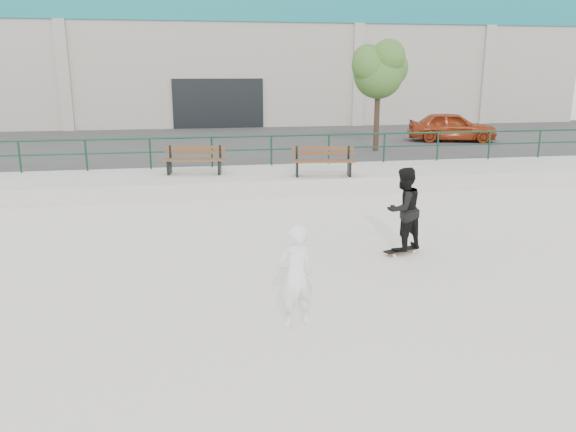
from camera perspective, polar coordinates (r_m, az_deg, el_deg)
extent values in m
plane|color=beige|center=(8.90, 2.38, -9.56)|extent=(120.00, 120.00, 0.00)
cube|color=#B8B6A8|center=(17.83, -4.24, 3.60)|extent=(30.00, 3.00, 0.50)
cube|color=#373737|center=(26.20, -6.23, 7.07)|extent=(60.00, 14.00, 0.50)
cylinder|color=#153B26|center=(18.92, -4.73, 8.05)|extent=(28.00, 0.06, 0.06)
cylinder|color=#153B26|center=(18.98, -4.71, 6.70)|extent=(28.00, 0.05, 0.05)
cylinder|color=#153B26|center=(19.61, -25.61, 5.43)|extent=(0.06, 0.06, 1.00)
cylinder|color=#153B26|center=(19.17, -19.82, 5.82)|extent=(0.06, 0.06, 1.00)
cylinder|color=#153B26|center=(18.94, -13.82, 6.16)|extent=(0.06, 0.06, 1.00)
cylinder|color=#153B26|center=(18.92, -7.74, 6.44)|extent=(0.06, 0.06, 1.00)
cylinder|color=#153B26|center=(19.11, -1.70, 6.65)|extent=(0.06, 0.06, 1.00)
cylinder|color=#153B26|center=(19.50, 4.16, 6.78)|extent=(0.06, 0.06, 1.00)
cylinder|color=#153B26|center=(20.09, 9.74, 6.83)|extent=(0.06, 0.06, 1.00)
cylinder|color=#153B26|center=(20.85, 14.96, 6.83)|extent=(0.06, 0.06, 1.00)
cylinder|color=#153B26|center=(21.77, 19.77, 6.78)|extent=(0.06, 0.06, 1.00)
cylinder|color=#153B26|center=(22.83, 24.16, 6.69)|extent=(0.06, 0.06, 1.00)
cube|color=#AEAA9C|center=(39.96, -7.89, 14.97)|extent=(44.00, 16.00, 8.00)
cube|color=teal|center=(40.11, -8.05, 19.40)|extent=(44.20, 16.20, 1.80)
cube|color=black|center=(31.98, -7.08, 10.82)|extent=(5.00, 0.15, 3.20)
cube|color=#AEAA9C|center=(32.42, -21.78, 12.63)|extent=(0.60, 0.25, 6.20)
cube|color=#AEAA9C|center=(33.30, 7.12, 13.55)|extent=(0.60, 0.25, 6.20)
cube|color=#AEAA9C|center=(36.46, 19.54, 12.93)|extent=(0.60, 0.25, 6.20)
cube|color=#542F1C|center=(17.55, -9.60, 5.57)|extent=(1.87, 0.44, 0.04)
cube|color=#542F1C|center=(17.73, -9.51, 5.67)|extent=(1.87, 0.44, 0.04)
cube|color=#542F1C|center=(17.91, -9.42, 5.76)|extent=(1.87, 0.44, 0.04)
cube|color=#542F1C|center=(17.97, -9.41, 6.43)|extent=(1.86, 0.35, 0.10)
cube|color=#542F1C|center=(17.95, -9.43, 6.89)|extent=(1.86, 0.35, 0.10)
cube|color=black|center=(17.90, -11.97, 4.89)|extent=(0.15, 0.53, 0.44)
cube|color=black|center=(18.10, -11.87, 6.37)|extent=(0.07, 0.06, 0.44)
cube|color=black|center=(17.66, -6.96, 4.97)|extent=(0.15, 0.53, 0.44)
cube|color=black|center=(17.86, -6.91, 6.47)|extent=(0.07, 0.06, 0.44)
cube|color=#542F1C|center=(16.99, 3.65, 5.49)|extent=(1.92, 0.43, 0.04)
cube|color=#542F1C|center=(17.18, 3.60, 5.59)|extent=(1.92, 0.43, 0.04)
cube|color=#542F1C|center=(17.37, 3.55, 5.69)|extent=(1.92, 0.43, 0.04)
cube|color=#542F1C|center=(17.42, 3.54, 6.39)|extent=(1.91, 0.34, 0.11)
cube|color=#542F1C|center=(17.40, 3.54, 6.88)|extent=(1.91, 0.34, 0.11)
cube|color=black|center=(17.17, 0.92, 4.82)|extent=(0.15, 0.54, 0.45)
cube|color=black|center=(17.37, 0.89, 6.39)|extent=(0.07, 0.06, 0.45)
cube|color=black|center=(17.30, 6.24, 4.81)|extent=(0.15, 0.54, 0.45)
cube|color=black|center=(17.51, 6.17, 6.37)|extent=(0.07, 0.06, 0.45)
cylinder|color=#442F22|center=(22.85, 9.00, 9.77)|extent=(0.22, 0.22, 2.58)
sphere|color=#2C551F|center=(22.78, 9.18, 14.09)|extent=(1.94, 1.94, 1.94)
sphere|color=#2C551F|center=(23.26, 10.22, 14.58)|extent=(1.51, 1.51, 1.51)
sphere|color=#2C551F|center=(22.43, 8.32, 14.94)|extent=(1.40, 1.40, 1.40)
sphere|color=#2C551F|center=(22.45, 10.16, 15.69)|extent=(1.29, 1.29, 1.29)
sphere|color=#2C551F|center=(23.08, 8.09, 15.47)|extent=(1.18, 1.18, 1.18)
imported|color=maroon|center=(26.81, 16.32, 8.71)|extent=(4.17, 2.61, 1.33)
cube|color=black|center=(11.71, 11.43, -3.37)|extent=(0.80, 0.45, 0.02)
cube|color=brown|center=(11.71, 11.42, -3.44)|extent=(0.80, 0.45, 0.01)
cube|color=#A1A2A6|center=(11.56, 10.44, -3.77)|extent=(0.11, 0.17, 0.03)
cube|color=#A1A2A6|center=(11.89, 12.36, -3.35)|extent=(0.11, 0.17, 0.03)
cylinder|color=white|center=(11.49, 10.75, -3.98)|extent=(0.06, 0.04, 0.06)
cylinder|color=white|center=(11.63, 10.14, -3.73)|extent=(0.06, 0.04, 0.06)
cylinder|color=white|center=(11.83, 12.67, -3.55)|extent=(0.06, 0.04, 0.06)
cylinder|color=white|center=(11.96, 12.05, -3.31)|extent=(0.06, 0.04, 0.06)
imported|color=black|center=(11.48, 11.64, 0.69)|extent=(1.02, 0.93, 1.69)
imported|color=white|center=(8.12, 0.80, -6.11)|extent=(0.64, 0.51, 1.54)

